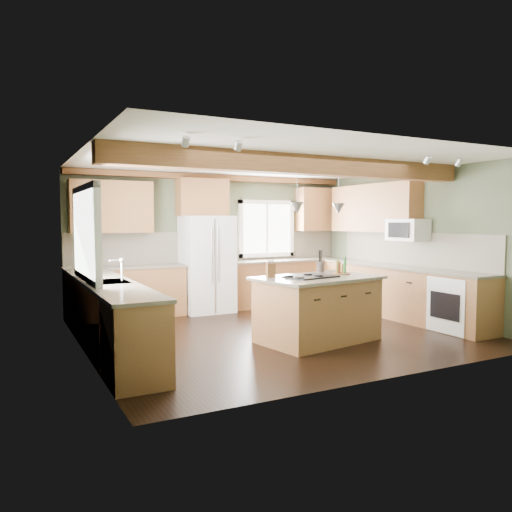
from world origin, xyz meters
TOP-DOWN VIEW (x-y plane):
  - floor at (0.00, 0.00)m, footprint 5.60×5.60m
  - ceiling at (0.00, 0.00)m, footprint 5.60×5.60m
  - wall_back at (0.00, 2.50)m, footprint 5.60×0.00m
  - wall_left at (-2.80, 0.00)m, footprint 0.00×5.00m
  - wall_right at (2.80, 0.00)m, footprint 0.00×5.00m
  - ceiling_beam at (0.00, -0.72)m, footprint 5.55×0.26m
  - soffit_trim at (0.00, 2.40)m, footprint 5.55×0.20m
  - backsplash_back at (0.00, 2.48)m, footprint 5.58×0.03m
  - backsplash_right at (2.78, 0.05)m, footprint 0.03×3.70m
  - base_cab_back_left at (-1.79, 2.20)m, footprint 2.02×0.60m
  - counter_back_left at (-1.79, 2.20)m, footprint 2.06×0.64m
  - base_cab_back_right at (1.49, 2.20)m, footprint 2.62×0.60m
  - counter_back_right at (1.49, 2.20)m, footprint 2.66×0.64m
  - base_cab_left at (-2.50, 0.05)m, footprint 0.60×3.70m
  - counter_left at (-2.50, 0.05)m, footprint 0.64×3.74m
  - base_cab_right at (2.50, 0.05)m, footprint 0.60×3.70m
  - counter_right at (2.50, 0.05)m, footprint 0.64×3.74m
  - upper_cab_back_left at (-1.99, 2.33)m, footprint 1.40×0.35m
  - upper_cab_over_fridge at (-0.30, 2.33)m, footprint 0.96×0.35m
  - upper_cab_right at (2.62, 0.90)m, footprint 0.35×2.20m
  - upper_cab_back_corner at (2.30, 2.33)m, footprint 0.90×0.35m
  - window_left at (-2.78, 0.05)m, footprint 0.04×1.60m
  - window_back at (1.15, 2.48)m, footprint 1.10×0.04m
  - sink at (-2.50, 0.05)m, footprint 0.50×0.65m
  - faucet at (-2.32, 0.05)m, footprint 0.02×0.02m
  - dishwasher at (-2.49, -1.25)m, footprint 0.60×0.60m
  - oven at (2.49, -1.25)m, footprint 0.60×0.72m
  - microwave at (2.58, -0.05)m, footprint 0.40×0.70m
  - pendant_left at (-0.15, -0.79)m, footprint 0.18×0.18m
  - pendant_right at (0.65, -0.65)m, footprint 0.18×0.18m
  - refrigerator at (-0.30, 2.12)m, footprint 0.90×0.74m
  - island at (0.25, -0.72)m, footprint 1.75×1.24m
  - island_top at (0.25, -0.72)m, footprint 1.88×1.37m
  - cooktop at (0.12, -0.75)m, footprint 0.77×0.58m
  - knife_block at (-0.38, -0.48)m, footprint 0.13×0.11m
  - utensil_crock at (0.65, -0.20)m, footprint 0.12×0.12m
  - bottle_tray at (0.75, -0.61)m, footprint 0.30×0.30m

SIDE VIEW (x-z plane):
  - floor at x=0.00m, z-range 0.00..0.00m
  - dishwasher at x=-2.49m, z-range 0.01..0.85m
  - oven at x=2.49m, z-range 0.01..0.85m
  - base_cab_back_left at x=-1.79m, z-range 0.00..0.88m
  - base_cab_back_right at x=1.49m, z-range 0.00..0.88m
  - base_cab_left at x=-2.50m, z-range 0.00..0.88m
  - base_cab_right at x=2.50m, z-range 0.00..0.88m
  - island at x=0.25m, z-range 0.00..0.88m
  - counter_back_left at x=-1.79m, z-range 0.88..0.92m
  - counter_back_right at x=1.49m, z-range 0.88..0.92m
  - counter_left at x=-2.50m, z-range 0.88..0.92m
  - counter_right at x=2.50m, z-range 0.88..0.92m
  - refrigerator at x=-0.30m, z-range 0.00..1.80m
  - island_top at x=0.25m, z-range 0.88..0.92m
  - sink at x=-2.50m, z-range 0.89..0.92m
  - cooktop at x=0.12m, z-range 0.92..0.94m
  - utensil_crock at x=0.65m, z-range 0.92..1.07m
  - knife_block at x=-0.38m, z-range 0.92..1.12m
  - bottle_tray at x=0.75m, z-range 0.92..1.16m
  - faucet at x=-2.32m, z-range 0.91..1.19m
  - backsplash_back at x=0.00m, z-range 0.92..1.50m
  - backsplash_right at x=2.78m, z-range 0.92..1.50m
  - wall_back at x=0.00m, z-range -1.50..4.10m
  - wall_left at x=-2.80m, z-range -1.20..3.80m
  - wall_right at x=2.80m, z-range -1.20..3.80m
  - window_back at x=1.15m, z-range 1.05..2.05m
  - window_left at x=-2.78m, z-range 1.02..2.08m
  - microwave at x=2.58m, z-range 1.36..1.74m
  - pendant_left at x=-0.15m, z-range 1.80..1.96m
  - pendant_right at x=0.65m, z-range 1.80..1.96m
  - upper_cab_back_left at x=-1.99m, z-range 1.50..2.40m
  - upper_cab_right at x=2.62m, z-range 1.50..2.40m
  - upper_cab_back_corner at x=2.30m, z-range 1.50..2.40m
  - upper_cab_over_fridge at x=-0.30m, z-range 1.80..2.50m
  - ceiling_beam at x=0.00m, z-range 2.34..2.60m
  - soffit_trim at x=0.00m, z-range 2.49..2.59m
  - ceiling at x=0.00m, z-range 2.60..2.60m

